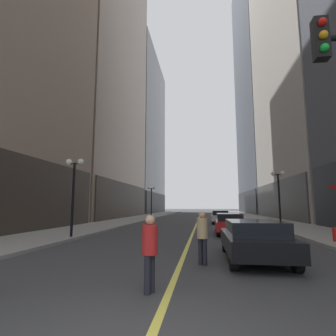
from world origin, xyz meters
TOP-DOWN VIEW (x-y plane):
  - ground_plane at (0.00, 35.00)m, footprint 200.00×200.00m
  - sidewalk_left at (-8.25, 35.00)m, footprint 4.50×78.00m
  - sidewalk_right at (8.25, 35.00)m, footprint 4.50×78.00m
  - lane_centre_stripe at (0.00, 35.00)m, footprint 0.16×70.00m
  - building_left_mid at (-16.50, 34.50)m, footprint 12.18×24.00m
  - building_left_far at (-16.81, 60.00)m, footprint 12.83×26.00m
  - building_right_mid at (18.20, 34.50)m, footprint 15.59×24.00m
  - building_right_far at (17.63, 60.00)m, footprint 14.44×26.00m
  - car_black at (2.43, 6.23)m, footprint 1.95×4.44m
  - car_red at (2.34, 14.33)m, footprint 1.81×4.39m
  - car_silver at (2.40, 24.41)m, footprint 1.91×4.11m
  - pedestrian_in_tan_trench at (0.70, 5.38)m, footprint 0.47×0.47m
  - pedestrian_in_red_jacket at (-0.40, 2.56)m, footprint 0.45×0.45m
  - street_lamp_left_near at (-6.40, 10.62)m, footprint 1.06×0.36m
  - street_lamp_left_far at (-6.40, 32.67)m, footprint 1.06×0.36m
  - street_lamp_right_mid at (6.40, 17.70)m, footprint 1.06×0.36m
  - fire_hydrant_right at (6.90, 10.47)m, footprint 0.28×0.28m

SIDE VIEW (x-z plane):
  - ground_plane at x=0.00m, z-range 0.00..0.00m
  - lane_centre_stripe at x=0.00m, z-range 0.00..0.01m
  - sidewalk_left at x=-8.25m, z-range 0.00..0.15m
  - sidewalk_right at x=8.25m, z-range 0.00..0.15m
  - fire_hydrant_right at x=6.90m, z-range 0.00..0.80m
  - car_silver at x=2.40m, z-range 0.06..1.38m
  - car_red at x=2.34m, z-range 0.06..1.38m
  - car_black at x=2.43m, z-range 0.06..1.38m
  - pedestrian_in_red_jacket at x=-0.40m, z-range 0.13..1.75m
  - pedestrian_in_tan_trench at x=0.70m, z-range 0.13..1.79m
  - street_lamp_left_near at x=-6.40m, z-range 1.04..5.47m
  - street_lamp_left_far at x=-6.40m, z-range 1.04..5.47m
  - street_lamp_right_mid at x=6.40m, z-range 1.04..5.47m
  - building_left_far at x=-16.81m, z-range -0.08..39.73m
  - building_right_mid at x=18.20m, z-range -0.07..50.05m
  - building_left_mid at x=-16.50m, z-range -0.09..52.77m
  - building_right_far at x=17.63m, z-range -0.08..63.73m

